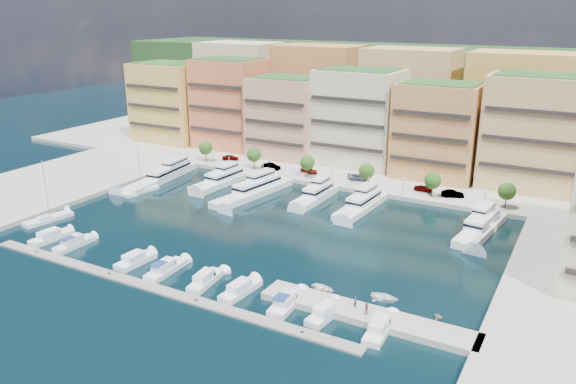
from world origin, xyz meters
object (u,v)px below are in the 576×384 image
object	(u,v)px
cruiser_4	(166,269)
tender_3	(439,316)
yacht_2	(255,190)
car_3	(359,177)
tree_0	(206,148)
car_0	(230,157)
lamppost_0	(212,155)
tender_0	(323,288)
lamppost_1	(269,163)
tree_4	(433,181)
sailboat_0	(48,220)
lamppost_4	(485,195)
yacht_0	(165,175)
yacht_4	(362,205)
car_5	(453,194)
yacht_3	(316,194)
yacht_6	(482,226)
cruiser_7	(286,303)
cruiser_6	(240,290)
cruiser_5	(206,280)
sailboat_2	(140,191)
lamppost_3	(404,183)
cruiser_8	(325,314)
car_1	(271,166)
tender_2	(384,297)
cruiser_3	(135,261)
yacht_1	(222,180)
lamppost_2	(332,173)
person_1	(366,309)
cruiser_0	(51,237)
cruiser_9	(380,329)
car_4	(424,188)
tree_2	(307,163)
car_2	(309,170)
cruiser_1	(74,244)
person_0	(355,302)
tree_3	(367,171)

from	to	relation	value
cruiser_4	tender_3	world-z (taller)	cruiser_4
yacht_2	car_3	bearing A→B (deg)	47.45
tree_0	car_0	size ratio (longest dim) A/B	1.22
lamppost_0	tender_0	bearing A→B (deg)	-40.48
cruiser_4	lamppost_1	bearing A→B (deg)	103.52
tree_4	sailboat_0	xyz separation A→B (m)	(-65.83, -51.60, -4.44)
tree_4	lamppost_4	world-z (taller)	tree_4
yacht_0	lamppost_4	bearing A→B (deg)	10.75
yacht_4	car_5	xyz separation A→B (m)	(16.01, 14.98, 0.73)
lamppost_4	yacht_3	size ratio (longest dim) A/B	0.25
yacht_6	sailboat_0	xyz separation A→B (m)	(-79.70, -37.62, -0.90)
tree_4	cruiser_4	bearing A→B (deg)	-116.19
cruiser_7	tree_4	bearing A→B (deg)	84.58
cruiser_6	car_5	distance (m)	62.44
cruiser_5	tender_0	distance (m)	18.81
sailboat_2	car_0	distance (m)	32.50
lamppost_3	cruiser_8	xyz separation A→B (m)	(6.84, -55.78, -3.28)
yacht_2	car_1	distance (m)	18.58
lamppost_0	tender_2	world-z (taller)	lamppost_0
yacht_0	tender_3	world-z (taller)	yacht_0
yacht_6	sailboat_2	xyz separation A→B (m)	(-76.29, -14.16, -0.90)
tender_0	cruiser_6	bearing A→B (deg)	130.61
cruiser_4	cruiser_7	distance (m)	23.07
cruiser_5	cruiser_3	bearing A→B (deg)	179.98
lamppost_0	car_3	distance (m)	41.05
yacht_6	cruiser_6	bearing A→B (deg)	-121.97
cruiser_8	car_5	xyz separation A→B (m)	(3.50, 59.77, 1.28)
car_5	yacht_4	bearing A→B (deg)	114.16
yacht_1	tender_0	size ratio (longest dim) A/B	4.95
lamppost_0	lamppost_2	size ratio (longest dim) A/B	1.00
lamppost_0	person_1	bearing A→B (deg)	-39.12
cruiser_0	sailboat_0	distance (m)	11.09
lamppost_2	yacht_0	xyz separation A→B (m)	(-40.55, -14.53, -2.62)
yacht_4	cruiser_3	world-z (taller)	yacht_4
person_1	tender_3	bearing A→B (deg)	171.29
cruiser_9	car_4	size ratio (longest dim) A/B	1.94
tree_2	car_2	size ratio (longest dim) A/B	1.15
tree_4	tender_0	xyz separation A→B (m)	(-2.90, -51.04, -4.34)
car_3	cruiser_8	bearing A→B (deg)	-170.23
cruiser_3	car_3	size ratio (longest dim) A/B	1.40
lamppost_2	cruiser_3	xyz separation A→B (m)	(-11.40, -55.78, -3.28)
tender_3	yacht_4	bearing A→B (deg)	60.07
cruiser_1	cruiser_7	bearing A→B (deg)	0.00
lamppost_0	cruiser_5	xyz separation A→B (m)	(39.66, -55.79, -3.28)
car_2	person_0	size ratio (longest dim) A/B	2.70
car_1	car_3	world-z (taller)	car_1
tree_2	tree_3	distance (m)	16.00
lamppost_3	cruiser_0	world-z (taller)	lamppost_3
tree_0	lamppost_2	bearing A→B (deg)	-3.29
yacht_1	car_3	distance (m)	34.15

